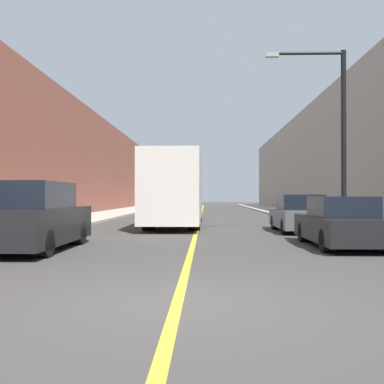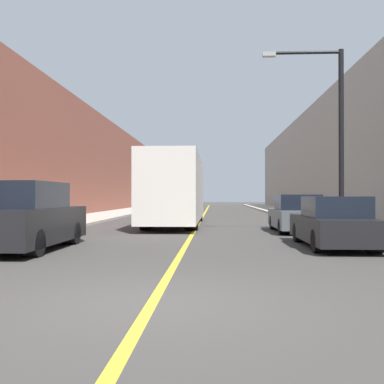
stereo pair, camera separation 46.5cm
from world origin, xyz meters
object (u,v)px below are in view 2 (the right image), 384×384
parked_suv_left (27,218)px  car_right_near (334,224)px  car_right_mid (297,215)px  street_lamp_right (333,125)px  bus (176,189)px

parked_suv_left → car_right_near: 8.64m
car_right_mid → street_lamp_right: bearing=-46.0°
parked_suv_left → car_right_near: bearing=7.3°
bus → street_lamp_right: street_lamp_right is taller
bus → car_right_mid: size_ratio=2.64×
car_right_mid → parked_suv_left: bearing=-142.3°
parked_suv_left → car_right_mid: 10.76m
bus → parked_suv_left: bearing=-106.6°
car_right_near → car_right_mid: bearing=90.7°
car_right_near → street_lamp_right: (1.10, 4.28, 3.53)m
car_right_near → street_lamp_right: street_lamp_right is taller
bus → car_right_mid: 6.82m
parked_suv_left → street_lamp_right: street_lamp_right is taller
bus → car_right_near: 11.06m
car_right_near → car_right_mid: (-0.06, 5.48, 0.03)m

